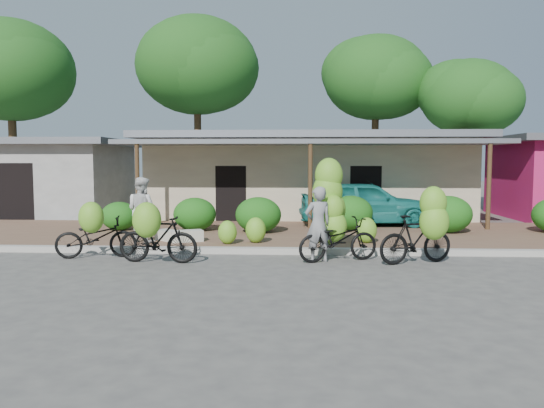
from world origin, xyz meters
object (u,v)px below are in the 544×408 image
(bike_left, at_px, (156,235))
(sack_near, at_px, (187,236))
(bike_right, at_px, (421,232))
(vendor, at_px, (318,224))
(teal_van, at_px, (366,203))
(tree_center_right, at_px, (372,76))
(tree_back_left, at_px, (7,68))
(tree_far_center, at_px, (194,64))
(bike_center, at_px, (333,219))
(sack_far, at_px, (168,235))
(bike_far_left, at_px, (95,235))
(bystander, at_px, (142,210))
(tree_near_right, at_px, (464,95))

(bike_left, xyz_separation_m, sack_near, (0.15, 2.49, -0.37))
(bike_right, xyz_separation_m, vendor, (-2.23, 0.25, 0.12))
(sack_near, relative_size, teal_van, 0.19)
(tree_center_right, xyz_separation_m, sack_near, (-6.68, -13.52, -6.29))
(bike_right, bearing_deg, teal_van, -17.40)
(teal_van, bearing_deg, tree_back_left, 64.53)
(tree_far_center, bearing_deg, bike_right, -62.54)
(bike_left, bearing_deg, bike_center, -74.24)
(tree_far_center, xyz_separation_m, bike_right, (7.99, -15.37, -6.42))
(tree_back_left, height_order, bike_center, tree_back_left)
(bike_right, bearing_deg, bike_center, 50.45)
(tree_back_left, relative_size, sack_far, 11.58)
(tree_back_left, xyz_separation_m, bike_center, (14.11, -11.75, -5.56))
(tree_back_left, bearing_deg, tree_center_right, 11.63)
(tree_far_center, relative_size, tree_center_right, 1.11)
(bike_far_left, bearing_deg, tree_far_center, -11.08)
(tree_center_right, distance_m, bike_left, 18.38)
(tree_center_right, xyz_separation_m, bike_left, (-6.83, -16.00, -5.92))
(tree_far_center, height_order, vendor, tree_far_center)
(sack_near, relative_size, vendor, 0.50)
(tree_center_right, distance_m, sack_near, 16.34)
(bike_right, bearing_deg, bystander, 50.94)
(tree_center_right, bearing_deg, tree_back_left, -168.37)
(bike_center, bearing_deg, bike_left, 80.56)
(bike_center, bearing_deg, bike_right, -128.63)
(tree_far_center, distance_m, bike_right, 18.47)
(tree_center_right, bearing_deg, teal_van, -98.49)
(tree_near_right, relative_size, teal_van, 1.59)
(bike_far_left, relative_size, teal_van, 0.44)
(bike_right, relative_size, sack_far, 2.51)
(vendor, bearing_deg, bike_center, -153.03)
(bike_right, xyz_separation_m, sack_near, (-5.66, 2.35, -0.46))
(tree_center_right, relative_size, sack_near, 10.09)
(tree_near_right, distance_m, bike_far_left, 18.90)
(bike_far_left, xyz_separation_m, bike_left, (1.58, -0.56, 0.08))
(bike_center, bearing_deg, vendor, 115.77)
(tree_far_center, xyz_separation_m, bike_center, (6.11, -14.75, -6.23))
(tree_back_left, bearing_deg, vendor, -41.37)
(bike_far_left, distance_m, bike_center, 5.54)
(bike_left, distance_m, vendor, 3.61)
(tree_far_center, relative_size, teal_van, 2.15)
(tree_center_right, bearing_deg, tree_far_center, -176.82)
(bike_center, relative_size, sack_near, 2.76)
(tree_near_right, relative_size, bike_left, 3.79)
(bike_far_left, relative_size, bystander, 1.13)
(tree_back_left, distance_m, vendor, 19.18)
(bike_right, height_order, vendor, bike_right)
(bike_left, bearing_deg, bike_far_left, 75.31)
(tree_back_left, xyz_separation_m, teal_van, (15.56, -6.11, -5.62))
(bike_center, xyz_separation_m, sack_far, (-4.33, 1.90, -0.67))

